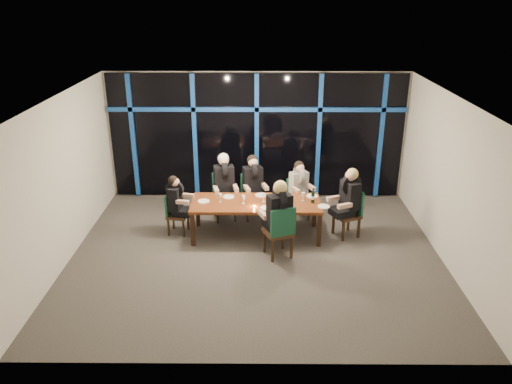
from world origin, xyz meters
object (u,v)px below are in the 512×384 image
at_px(diner_far_left, 224,177).
at_px(wine_bottle, 313,197).
at_px(diner_far_right, 300,182).
at_px(water_pitcher, 290,199).
at_px(chair_far_right, 297,196).
at_px(diner_far_mid, 253,178).
at_px(diner_end_left, 176,196).
at_px(diner_near_mid, 279,207).
at_px(dining_table, 256,205).
at_px(chair_far_mid, 252,193).
at_px(chair_end_right, 351,210).
at_px(diner_end_right, 349,193).
at_px(chair_far_left, 224,193).
at_px(chair_near_mid, 280,229).
at_px(chair_end_left, 174,212).

height_order(diner_far_left, wine_bottle, diner_far_left).
bearing_deg(diner_far_right, water_pitcher, -129.85).
xyz_separation_m(chair_far_right, water_pitcher, (-0.23, -0.98, 0.34)).
height_order(diner_far_mid, diner_end_left, diner_far_mid).
distance_m(diner_far_right, diner_near_mid, 1.72).
height_order(diner_end_left, diner_near_mid, diner_near_mid).
height_order(chair_far_right, diner_far_mid, diner_far_mid).
bearing_deg(diner_far_left, diner_near_mid, -68.04).
xyz_separation_m(dining_table, diner_end_left, (-1.62, 0.11, 0.14)).
relative_size(diner_far_right, diner_near_mid, 0.86).
height_order(chair_far_mid, chair_end_right, chair_end_right).
relative_size(chair_far_mid, wine_bottle, 3.07).
height_order(chair_far_mid, diner_end_right, diner_end_right).
bearing_deg(chair_far_left, diner_far_mid, -12.94).
bearing_deg(chair_far_left, chair_end_right, -30.23).
bearing_deg(chair_far_left, wine_bottle, -38.90).
bearing_deg(chair_near_mid, diner_far_right, -127.67).
height_order(dining_table, chair_near_mid, chair_near_mid).
xyz_separation_m(dining_table, chair_far_left, (-0.71, 0.89, -0.11)).
distance_m(diner_end_right, water_pitcher, 1.19).
bearing_deg(diner_far_right, diner_far_mid, 152.54).
distance_m(dining_table, diner_near_mid, 0.98).
relative_size(chair_end_right, wine_bottle, 3.12).
bearing_deg(diner_end_left, diner_far_right, -65.20).
relative_size(dining_table, diner_far_left, 2.62).
bearing_deg(chair_far_right, dining_table, -159.12).
bearing_deg(chair_end_right, dining_table, -112.96).
bearing_deg(wine_bottle, water_pitcher, -171.87).
bearing_deg(diner_end_right, wine_bottle, -111.23).
height_order(chair_end_left, wine_bottle, wine_bottle).
height_order(chair_end_right, water_pitcher, chair_end_right).
bearing_deg(chair_far_mid, wine_bottle, -56.12).
bearing_deg(chair_end_right, chair_far_left, -132.00).
relative_size(chair_far_left, diner_near_mid, 1.00).
xyz_separation_m(chair_far_right, diner_near_mid, (-0.48, -1.70, 0.50)).
bearing_deg(wine_bottle, diner_far_left, 155.49).
distance_m(dining_table, diner_end_left, 1.63).
height_order(chair_end_right, diner_end_left, diner_end_left).
height_order(diner_far_right, diner_near_mid, diner_near_mid).
bearing_deg(dining_table, chair_far_right, 44.56).
height_order(chair_near_mid, diner_far_left, diner_far_left).
distance_m(dining_table, chair_far_left, 1.14).
xyz_separation_m(chair_far_right, chair_end_left, (-2.59, -0.77, -0.03)).
xyz_separation_m(chair_end_left, diner_end_left, (0.07, -0.01, 0.34)).
relative_size(chair_far_right, diner_end_right, 0.93).
xyz_separation_m(chair_end_left, diner_far_left, (1.00, 0.68, 0.49)).
bearing_deg(chair_near_mid, diner_far_mid, -95.87).
distance_m(dining_table, chair_end_right, 1.93).
bearing_deg(diner_near_mid, chair_end_left, -46.19).
bearing_deg(chair_end_left, dining_table, -84.76).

